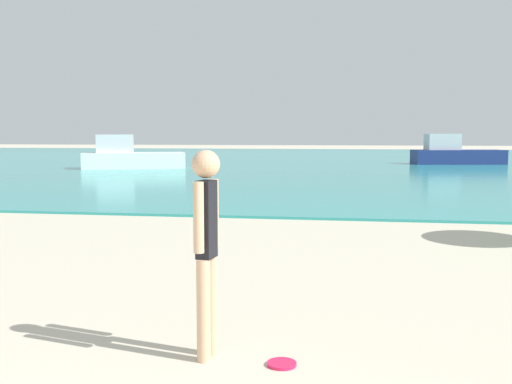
{
  "coord_description": "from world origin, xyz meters",
  "views": [
    {
      "loc": [
        1.32,
        -1.04,
        1.83
      ],
      "look_at": [
        0.05,
        6.68,
        1.07
      ],
      "focal_mm": 41.34,
      "sensor_mm": 36.0,
      "label": 1
    }
  ],
  "objects": [
    {
      "name": "frisbee",
      "position": [
        0.79,
        3.46,
        0.01
      ],
      "size": [
        0.24,
        0.24,
        0.03
      ],
      "primitive_type": "cylinder",
      "color": "#E51E4C",
      "rests_on": "ground"
    },
    {
      "name": "boat_far",
      "position": [
        7.35,
        35.83,
        0.69
      ],
      "size": [
        5.55,
        2.59,
        1.81
      ],
      "rotation": [
        0.0,
        0.0,
        0.17
      ],
      "color": "navy",
      "rests_on": "water"
    },
    {
      "name": "boat_near",
      "position": [
        -10.15,
        28.15,
        0.67
      ],
      "size": [
        5.46,
        3.49,
        1.77
      ],
      "rotation": [
        0.0,
        0.0,
        0.38
      ],
      "color": "white",
      "rests_on": "water"
    },
    {
      "name": "person_standing",
      "position": [
        0.16,
        3.52,
        0.97
      ],
      "size": [
        0.23,
        0.39,
        1.71
      ],
      "rotation": [
        0.0,
        0.0,
        4.56
      ],
      "color": "#DDAD84",
      "rests_on": "ground"
    },
    {
      "name": "water",
      "position": [
        0.0,
        41.51,
        0.03
      ],
      "size": [
        160.0,
        60.0,
        0.06
      ],
      "primitive_type": "cube",
      "color": "teal",
      "rests_on": "ground"
    }
  ]
}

